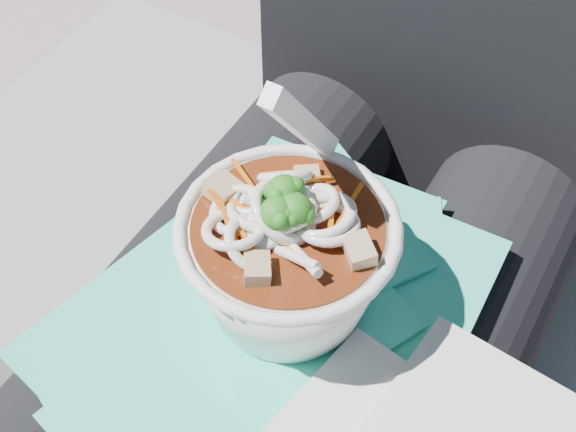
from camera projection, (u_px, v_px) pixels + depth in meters
The scene contains 5 objects.
stone_ledge at pixel (356, 381), 0.96m from camera, with size 1.00×0.50×0.45m, color slate.
lap at pixel (296, 349), 0.65m from camera, with size 0.34×0.48×0.15m.
person_body at pixel (350, 251), 0.68m from camera, with size 0.34×0.94×0.99m.
plastic_bag at pixel (271, 323), 0.57m from camera, with size 0.28×0.37×0.02m.
udon_bowl at pixel (288, 252), 0.53m from camera, with size 0.15×0.15×0.19m.
Camera 1 is at (0.16, -0.29, 1.09)m, focal length 50.00 mm.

